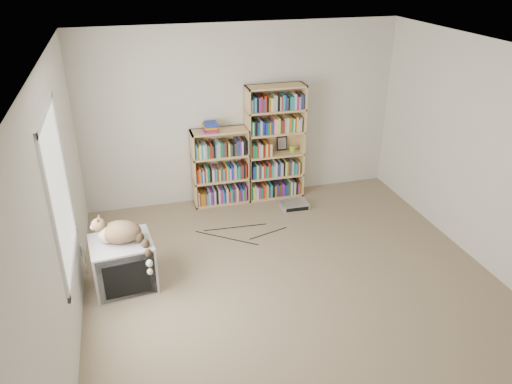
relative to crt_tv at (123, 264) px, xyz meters
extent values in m
cube|color=gray|center=(1.80, -0.65, -0.28)|extent=(4.50, 5.00, 0.01)
cube|color=silver|center=(1.80, 1.85, 0.97)|extent=(4.50, 0.02, 2.50)
cube|color=silver|center=(1.80, -3.15, 0.97)|extent=(4.50, 0.02, 2.50)
cube|color=silver|center=(-0.45, -0.65, 0.97)|extent=(0.02, 5.00, 2.50)
cube|color=silver|center=(4.05, -0.65, 0.97)|extent=(0.02, 5.00, 2.50)
cube|color=white|center=(1.80, -0.65, 2.22)|extent=(4.50, 5.00, 0.02)
cube|color=white|center=(-0.44, -0.45, 1.12)|extent=(0.02, 1.22, 1.52)
cube|color=#A9A9AC|center=(0.00, -0.01, 0.00)|extent=(0.70, 0.64, 0.56)
cube|color=black|center=(0.03, -0.28, 0.00)|extent=(0.59, 0.09, 0.51)
cube|color=black|center=(0.03, -0.30, -0.01)|extent=(0.47, 0.06, 0.39)
cube|color=black|center=(-0.01, 0.12, -0.01)|extent=(0.42, 0.36, 0.33)
ellipsoid|color=#352115|center=(0.02, -0.01, 0.40)|extent=(0.47, 0.35, 0.24)
ellipsoid|color=#352115|center=(0.13, -0.02, 0.39)|extent=(0.23, 0.24, 0.18)
ellipsoid|color=tan|center=(-0.13, 0.00, 0.39)|extent=(0.19, 0.19, 0.20)
ellipsoid|color=#352115|center=(-0.19, 0.02, 0.50)|extent=(0.17, 0.17, 0.15)
sphere|color=beige|center=(-0.25, 0.03, 0.48)|extent=(0.07, 0.07, 0.06)
cone|color=black|center=(-0.19, -0.01, 0.57)|extent=(0.07, 0.08, 0.08)
cone|color=black|center=(-0.18, 0.07, 0.57)|extent=(0.07, 0.08, 0.08)
cube|color=tan|center=(1.83, 1.69, 0.56)|extent=(0.02, 0.30, 1.67)
cube|color=tan|center=(2.65, 1.69, 0.56)|extent=(0.02, 0.30, 1.67)
cube|color=tan|center=(2.24, 1.83, 0.56)|extent=(0.84, 0.03, 1.67)
cube|color=tan|center=(2.24, 1.69, 1.38)|extent=(0.84, 0.30, 0.02)
cube|color=tan|center=(2.24, 1.69, -0.26)|extent=(0.84, 0.30, 0.03)
cube|color=tan|center=(2.24, 1.69, 0.06)|extent=(0.84, 0.30, 0.03)
cube|color=tan|center=(2.24, 1.69, 0.39)|extent=(0.84, 0.30, 0.02)
cube|color=tan|center=(2.24, 1.69, 0.72)|extent=(0.84, 0.30, 0.02)
cube|color=tan|center=(2.24, 1.69, 1.05)|extent=(0.84, 0.30, 0.02)
cube|color=#B12917|center=(2.24, 1.69, -0.16)|extent=(0.76, 0.24, 0.19)
cube|color=#1A32AA|center=(2.24, 1.69, 0.17)|extent=(0.76, 0.24, 0.19)
cube|color=#147446|center=(2.24, 1.69, 0.50)|extent=(0.76, 0.24, 0.19)
cube|color=beige|center=(2.24, 1.69, 0.83)|extent=(0.76, 0.24, 0.19)
cube|color=black|center=(2.24, 1.69, 1.16)|extent=(0.76, 0.24, 0.19)
cube|color=tan|center=(1.05, 1.69, 0.28)|extent=(0.02, 0.30, 1.11)
cube|color=tan|center=(1.83, 1.69, 0.28)|extent=(0.03, 0.30, 1.11)
cube|color=tan|center=(1.44, 1.83, 0.28)|extent=(0.81, 0.03, 1.11)
cube|color=tan|center=(1.44, 1.69, 0.82)|extent=(0.81, 0.30, 0.02)
cube|color=tan|center=(1.44, 1.69, -0.26)|extent=(0.81, 0.30, 0.03)
cube|color=tan|center=(1.44, 1.69, 0.10)|extent=(0.81, 0.30, 0.03)
cube|color=tan|center=(1.44, 1.69, 0.46)|extent=(0.81, 0.30, 0.02)
cube|color=#B12917|center=(1.44, 1.69, -0.16)|extent=(0.73, 0.24, 0.19)
cube|color=#1A32AA|center=(1.44, 1.69, 0.20)|extent=(0.73, 0.24, 0.19)
cube|color=#147446|center=(1.44, 1.69, 0.56)|extent=(0.73, 0.24, 0.19)
cube|color=#B12917|center=(1.31, 1.67, 0.89)|extent=(0.22, 0.28, 0.12)
cylinder|color=#82C337|center=(2.50, 1.69, 0.45)|extent=(0.08, 0.08, 0.09)
cube|color=black|center=(2.38, 1.79, 0.51)|extent=(0.16, 0.05, 0.21)
cube|color=silver|center=(2.40, 1.23, -0.23)|extent=(0.39, 0.29, 0.09)
cube|color=silver|center=(-0.44, 0.34, 0.04)|extent=(0.01, 0.08, 0.13)
camera|label=1|loc=(0.20, -4.73, 3.07)|focal=35.00mm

